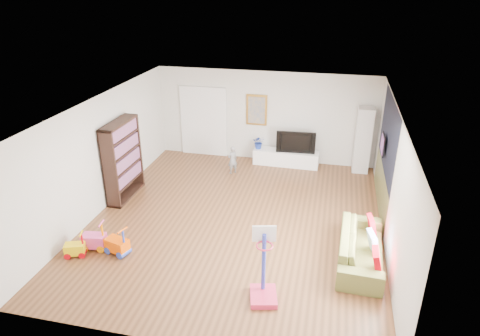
% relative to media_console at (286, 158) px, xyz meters
% --- Properties ---
extents(floor, '(6.50, 7.50, 0.00)m').
position_rel_media_console_xyz_m(floor, '(-0.71, -3.44, -0.22)').
color(floor, brown).
rests_on(floor, ground).
extents(ceiling, '(6.50, 7.50, 0.00)m').
position_rel_media_console_xyz_m(ceiling, '(-0.71, -3.44, 2.48)').
color(ceiling, white).
rests_on(ceiling, ground).
extents(wall_back, '(6.50, 0.00, 2.70)m').
position_rel_media_console_xyz_m(wall_back, '(-0.71, 0.31, 1.13)').
color(wall_back, silver).
rests_on(wall_back, ground).
extents(wall_front, '(6.50, 0.00, 2.70)m').
position_rel_media_console_xyz_m(wall_front, '(-0.71, -7.19, 1.13)').
color(wall_front, white).
rests_on(wall_front, ground).
extents(wall_left, '(0.00, 7.50, 2.70)m').
position_rel_media_console_xyz_m(wall_left, '(-3.96, -3.44, 1.13)').
color(wall_left, white).
rests_on(wall_left, ground).
extents(wall_right, '(0.00, 7.50, 2.70)m').
position_rel_media_console_xyz_m(wall_right, '(2.54, -3.44, 1.13)').
color(wall_right, silver).
rests_on(wall_right, ground).
extents(navy_accent, '(0.01, 3.20, 1.70)m').
position_rel_media_console_xyz_m(navy_accent, '(2.53, -2.04, 1.63)').
color(navy_accent, black).
rests_on(navy_accent, wall_right).
extents(olive_wainscot, '(0.01, 3.20, 1.00)m').
position_rel_media_console_xyz_m(olive_wainscot, '(2.53, -2.04, 0.28)').
color(olive_wainscot, brown).
rests_on(olive_wainscot, wall_right).
extents(doorway, '(1.45, 0.06, 2.10)m').
position_rel_media_console_xyz_m(doorway, '(-2.61, 0.27, 0.83)').
color(doorway, white).
rests_on(doorway, ground).
extents(painting_back, '(0.62, 0.06, 0.92)m').
position_rel_media_console_xyz_m(painting_back, '(-0.96, 0.27, 1.33)').
color(painting_back, gold).
rests_on(painting_back, wall_back).
extents(artwork_right, '(0.04, 0.56, 0.46)m').
position_rel_media_console_xyz_m(artwork_right, '(2.46, -1.84, 1.33)').
color(artwork_right, '#7F3F8C').
rests_on(artwork_right, wall_right).
extents(media_console, '(1.93, 0.52, 0.45)m').
position_rel_media_console_xyz_m(media_console, '(0.00, 0.00, 0.00)').
color(media_console, white).
rests_on(media_console, ground).
extents(tall_cabinet, '(0.45, 0.45, 1.88)m').
position_rel_media_console_xyz_m(tall_cabinet, '(2.14, 0.04, 0.72)').
color(tall_cabinet, silver).
rests_on(tall_cabinet, ground).
extents(bookshelf, '(0.37, 1.36, 1.99)m').
position_rel_media_console_xyz_m(bookshelf, '(-3.72, -2.88, 0.77)').
color(bookshelf, black).
rests_on(bookshelf, ground).
extents(sofa, '(0.92, 2.15, 0.62)m').
position_rel_media_console_xyz_m(sofa, '(2.03, -4.39, 0.09)').
color(sofa, brown).
rests_on(sofa, ground).
extents(basketball_hoop, '(0.59, 0.66, 1.36)m').
position_rel_media_console_xyz_m(basketball_hoop, '(0.36, -5.89, 0.46)').
color(basketball_hoop, '#C4254A').
rests_on(basketball_hoop, ground).
extents(ride_on_yellow, '(0.45, 0.36, 0.52)m').
position_rel_media_console_xyz_m(ride_on_yellow, '(-3.54, -5.49, 0.04)').
color(ride_on_yellow, yellow).
rests_on(ride_on_yellow, ground).
extents(ride_on_orange, '(0.53, 0.41, 0.62)m').
position_rel_media_console_xyz_m(ride_on_orange, '(-2.75, -5.23, 0.09)').
color(ride_on_orange, '#FF5802').
rests_on(ride_on_orange, ground).
extents(ride_on_pink, '(0.51, 0.36, 0.62)m').
position_rel_media_console_xyz_m(ride_on_pink, '(-3.29, -5.19, 0.09)').
color(ride_on_pink, '#E44395').
rests_on(ride_on_pink, ground).
extents(child, '(0.35, 0.35, 0.81)m').
position_rel_media_console_xyz_m(child, '(-1.41, -0.94, 0.18)').
color(child, slate).
rests_on(child, ground).
extents(tv, '(1.13, 0.21, 0.65)m').
position_rel_media_console_xyz_m(tv, '(0.27, -0.00, 0.55)').
color(tv, black).
rests_on(tv, media_console).
extents(vase_plant, '(0.40, 0.36, 0.40)m').
position_rel_media_console_xyz_m(vase_plant, '(-0.83, 0.00, 0.42)').
color(vase_plant, '#1B3497').
rests_on(vase_plant, media_console).
extents(pillow_left, '(0.11, 0.41, 0.41)m').
position_rel_media_console_xyz_m(pillow_left, '(2.27, -5.02, 0.27)').
color(pillow_left, '#B1020F').
rests_on(pillow_left, sofa).
extents(pillow_center, '(0.19, 0.42, 0.41)m').
position_rel_media_console_xyz_m(pillow_center, '(2.23, -4.42, 0.27)').
color(pillow_center, silver).
rests_on(pillow_center, sofa).
extents(pillow_right, '(0.15, 0.38, 0.37)m').
position_rel_media_console_xyz_m(pillow_right, '(2.24, -3.79, 0.27)').
color(pillow_right, '#AE0818').
rests_on(pillow_right, sofa).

